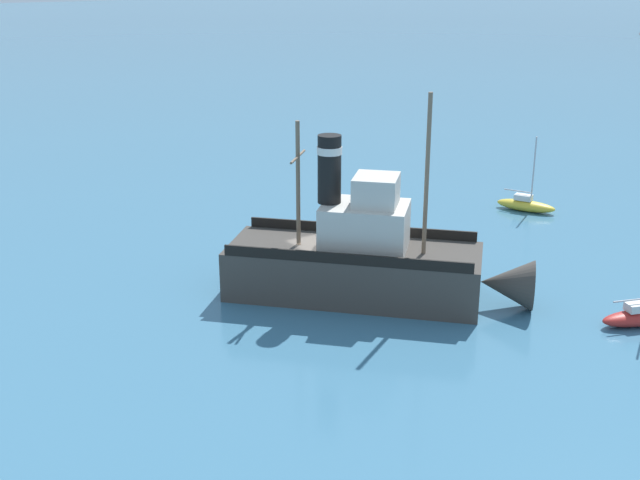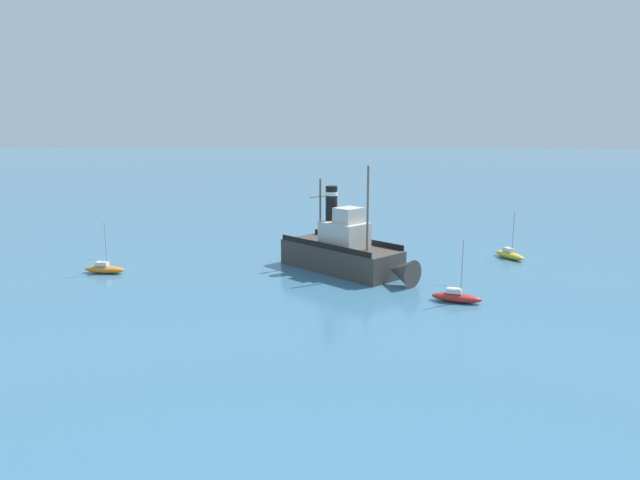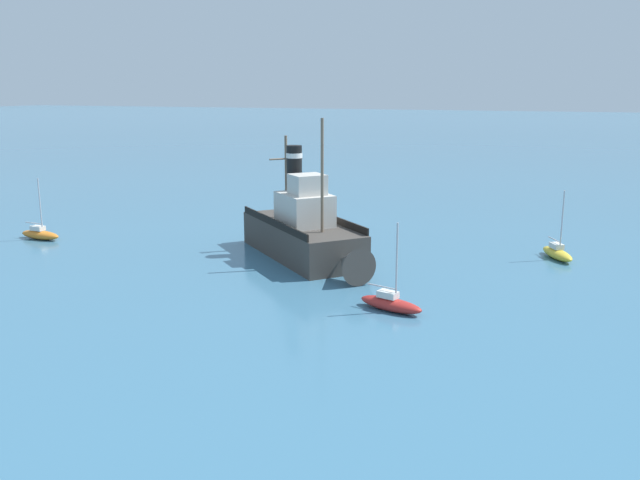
{
  "view_description": "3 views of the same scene",
  "coord_description": "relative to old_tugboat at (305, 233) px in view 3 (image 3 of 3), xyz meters",
  "views": [
    {
      "loc": [
        31.1,
        -19.14,
        15.35
      ],
      "look_at": [
        0.55,
        -0.39,
        2.8
      ],
      "focal_mm": 45.0,
      "sensor_mm": 36.0,
      "label": 1
    },
    {
      "loc": [
        53.21,
        1.51,
        13.16
      ],
      "look_at": [
        1.21,
        -0.95,
        2.82
      ],
      "focal_mm": 32.0,
      "sensor_mm": 36.0,
      "label": 2
    },
    {
      "loc": [
        45.02,
        18.56,
        11.91
      ],
      "look_at": [
        3.18,
        3.0,
        1.72
      ],
      "focal_mm": 38.0,
      "sensor_mm": 36.0,
      "label": 3
    }
  ],
  "objects": [
    {
      "name": "sailboat_red",
      "position": [
        9.06,
        8.56,
        -1.4
      ],
      "size": [
        2.19,
        3.95,
        4.9
      ],
      "color": "#B22823",
      "rests_on": "ground"
    },
    {
      "name": "old_tugboat",
      "position": [
        0.0,
        0.0,
        0.0
      ],
      "size": [
        12.38,
        12.75,
        9.9
      ],
      "color": "#423D38",
      "rests_on": "ground"
    },
    {
      "name": "sailboat_orange",
      "position": [
        1.73,
        -22.02,
        -1.4
      ],
      "size": [
        1.44,
        3.88,
        4.9
      ],
      "color": "orange",
      "rests_on": "ground"
    },
    {
      "name": "sailboat_yellow",
      "position": [
        -6.05,
        16.72,
        -1.4
      ],
      "size": [
        3.87,
        2.77,
        4.9
      ],
      "color": "gold",
      "rests_on": "ground"
    },
    {
      "name": "ground_plane",
      "position": [
        -1.86,
        -1.4,
        -1.83
      ],
      "size": [
        600.0,
        600.0,
        0.0
      ],
      "primitive_type": "plane",
      "color": "teal"
    }
  ]
}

